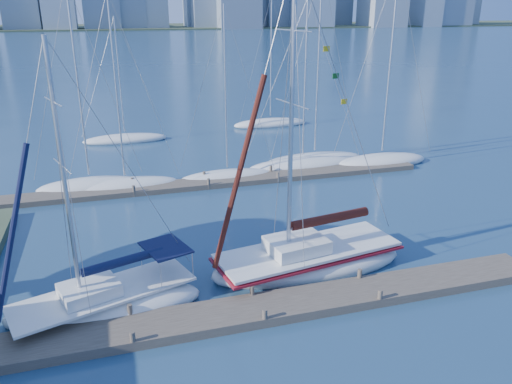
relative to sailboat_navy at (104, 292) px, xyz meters
name	(u,v)px	position (x,y,z in m)	size (l,w,h in m)	color
ground	(258,314)	(5.95, -2.01, -0.91)	(700.00, 700.00, 0.00)	navy
near_dock	(258,310)	(5.95, -2.01, -0.71)	(26.00, 2.00, 0.40)	#473E34
far_dock	(221,182)	(7.95, 13.99, -0.73)	(30.00, 1.80, 0.36)	#473E34
far_shore	(110,27)	(5.95, 317.99, -0.91)	(800.00, 100.00, 1.50)	#38472D
sailboat_navy	(104,292)	(0.00, 0.00, 0.00)	(8.23, 4.92, 11.46)	silver
sailboat_maroon	(308,250)	(9.27, 0.90, 0.13)	(9.80, 4.54, 14.30)	silver
bg_boat_0	(91,185)	(-0.83, 15.45, -0.61)	(7.15, 2.80, 13.77)	silver
bg_boat_1	(126,185)	(1.48, 14.96, -0.65)	(7.62, 3.34, 13.10)	silver
bg_boat_2	(227,176)	(8.68, 14.98, -0.67)	(7.13, 4.50, 12.28)	silver
bg_boat_3	(302,165)	(14.86, 15.86, -0.63)	(9.06, 5.04, 12.76)	silver
bg_boat_4	(314,159)	(16.34, 17.01, -0.62)	(8.44, 4.04, 15.02)	silver
bg_boat_5	(381,161)	(21.25, 15.04, -0.60)	(8.08, 4.14, 15.37)	silver
bg_boat_6	(125,139)	(2.05, 28.14, -0.66)	(7.92, 3.71, 11.39)	silver
bg_boat_7	(270,123)	(17.04, 30.65, -0.63)	(8.25, 5.04, 13.38)	silver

